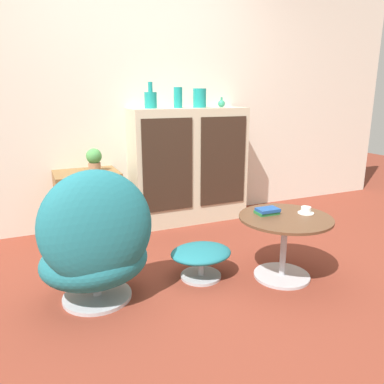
{
  "coord_description": "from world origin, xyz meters",
  "views": [
    {
      "loc": [
        -1.01,
        -2.07,
        1.29
      ],
      "look_at": [
        0.12,
        0.49,
        0.55
      ],
      "focal_mm": 35.0,
      "sensor_mm": 36.0,
      "label": 1
    }
  ],
  "objects_px": {
    "sideboard": "(189,166)",
    "teacup": "(306,211)",
    "tv_console": "(89,204)",
    "ottoman": "(201,256)",
    "vase_leftmost": "(151,99)",
    "vase_inner_left": "(178,98)",
    "coffee_table": "(284,236)",
    "egg_chair": "(96,245)",
    "potted_plant": "(94,159)",
    "vase_rightmost": "(221,103)",
    "book_stack": "(267,211)",
    "vase_inner_right": "(200,98)"
  },
  "relations": [
    {
      "from": "tv_console",
      "to": "potted_plant",
      "type": "distance_m",
      "value": 0.42
    },
    {
      "from": "tv_console",
      "to": "egg_chair",
      "type": "height_order",
      "value": "egg_chair"
    },
    {
      "from": "coffee_table",
      "to": "teacup",
      "type": "distance_m",
      "value": 0.24
    },
    {
      "from": "ottoman",
      "to": "coffee_table",
      "type": "bearing_deg",
      "value": -23.46
    },
    {
      "from": "vase_leftmost",
      "to": "ottoman",
      "type": "bearing_deg",
      "value": -92.16
    },
    {
      "from": "vase_leftmost",
      "to": "vase_inner_left",
      "type": "relative_size",
      "value": 1.23
    },
    {
      "from": "coffee_table",
      "to": "sideboard",
      "type": "bearing_deg",
      "value": 94.3
    },
    {
      "from": "vase_rightmost",
      "to": "potted_plant",
      "type": "bearing_deg",
      "value": -178.53
    },
    {
      "from": "sideboard",
      "to": "teacup",
      "type": "relative_size",
      "value": 10.44
    },
    {
      "from": "tv_console",
      "to": "vase_inner_right",
      "type": "height_order",
      "value": "vase_inner_right"
    },
    {
      "from": "sideboard",
      "to": "vase_rightmost",
      "type": "xyz_separation_m",
      "value": [
        0.37,
        0.0,
        0.61
      ]
    },
    {
      "from": "sideboard",
      "to": "vase_leftmost",
      "type": "relative_size",
      "value": 4.92
    },
    {
      "from": "tv_console",
      "to": "coffee_table",
      "type": "xyz_separation_m",
      "value": [
        1.13,
        -1.41,
        0.01
      ]
    },
    {
      "from": "egg_chair",
      "to": "coffee_table",
      "type": "distance_m",
      "value": 1.29
    },
    {
      "from": "sideboard",
      "to": "tv_console",
      "type": "relative_size",
      "value": 1.95
    },
    {
      "from": "sideboard",
      "to": "vase_inner_right",
      "type": "xyz_separation_m",
      "value": [
        0.12,
        0.0,
        0.67
      ]
    },
    {
      "from": "vase_leftmost",
      "to": "vase_inner_left",
      "type": "height_order",
      "value": "vase_leftmost"
    },
    {
      "from": "ottoman",
      "to": "vase_leftmost",
      "type": "distance_m",
      "value": 1.62
    },
    {
      "from": "tv_console",
      "to": "vase_inner_left",
      "type": "bearing_deg",
      "value": 2.14
    },
    {
      "from": "ottoman",
      "to": "book_stack",
      "type": "relative_size",
      "value": 2.76
    },
    {
      "from": "tv_console",
      "to": "book_stack",
      "type": "height_order",
      "value": "tv_console"
    },
    {
      "from": "tv_console",
      "to": "vase_inner_left",
      "type": "xyz_separation_m",
      "value": [
        0.91,
        0.03,
        0.95
      ]
    },
    {
      "from": "ottoman",
      "to": "vase_leftmost",
      "type": "relative_size",
      "value": 1.84
    },
    {
      "from": "ottoman",
      "to": "teacup",
      "type": "height_order",
      "value": "teacup"
    },
    {
      "from": "vase_inner_left",
      "to": "vase_leftmost",
      "type": "bearing_deg",
      "value": -180.0
    },
    {
      "from": "vase_leftmost",
      "to": "vase_rightmost",
      "type": "relative_size",
      "value": 2.38
    },
    {
      "from": "sideboard",
      "to": "teacup",
      "type": "xyz_separation_m",
      "value": [
        0.29,
        -1.44,
        -0.1
      ]
    },
    {
      "from": "ottoman",
      "to": "book_stack",
      "type": "distance_m",
      "value": 0.57
    },
    {
      "from": "sideboard",
      "to": "potted_plant",
      "type": "relative_size",
      "value": 5.67
    },
    {
      "from": "sideboard",
      "to": "potted_plant",
      "type": "xyz_separation_m",
      "value": [
        -0.94,
        -0.03,
        0.14
      ]
    },
    {
      "from": "potted_plant",
      "to": "book_stack",
      "type": "relative_size",
      "value": 1.3
    },
    {
      "from": "vase_inner_right",
      "to": "ottoman",
      "type": "bearing_deg",
      "value": -114.41
    },
    {
      "from": "book_stack",
      "to": "sideboard",
      "type": "bearing_deg",
      "value": 91.13
    },
    {
      "from": "vase_leftmost",
      "to": "vase_inner_left",
      "type": "distance_m",
      "value": 0.28
    },
    {
      "from": "vase_leftmost",
      "to": "egg_chair",
      "type": "bearing_deg",
      "value": -121.71
    },
    {
      "from": "coffee_table",
      "to": "ottoman",
      "type": "bearing_deg",
      "value": 156.54
    },
    {
      "from": "vase_inner_left",
      "to": "book_stack",
      "type": "bearing_deg",
      "value": -84.26
    },
    {
      "from": "sideboard",
      "to": "book_stack",
      "type": "height_order",
      "value": "sideboard"
    },
    {
      "from": "egg_chair",
      "to": "potted_plant",
      "type": "xyz_separation_m",
      "value": [
        0.22,
        1.23,
        0.32
      ]
    },
    {
      "from": "vase_inner_left",
      "to": "potted_plant",
      "type": "bearing_deg",
      "value": -177.69
    },
    {
      "from": "potted_plant",
      "to": "coffee_table",
      "type": "bearing_deg",
      "value": -53.36
    },
    {
      "from": "vase_inner_left",
      "to": "book_stack",
      "type": "relative_size",
      "value": 1.22
    },
    {
      "from": "vase_inner_left",
      "to": "potted_plant",
      "type": "xyz_separation_m",
      "value": [
        -0.83,
        -0.03,
        -0.53
      ]
    },
    {
      "from": "tv_console",
      "to": "vase_rightmost",
      "type": "bearing_deg",
      "value": 1.41
    },
    {
      "from": "vase_leftmost",
      "to": "potted_plant",
      "type": "bearing_deg",
      "value": -176.56
    },
    {
      "from": "vase_leftmost",
      "to": "tv_console",
      "type": "bearing_deg",
      "value": -176.93
    },
    {
      "from": "sideboard",
      "to": "vase_rightmost",
      "type": "distance_m",
      "value": 0.71
    },
    {
      "from": "ottoman",
      "to": "potted_plant",
      "type": "bearing_deg",
      "value": 113.5
    },
    {
      "from": "tv_console",
      "to": "sideboard",
      "type": "bearing_deg",
      "value": 1.7
    },
    {
      "from": "coffee_table",
      "to": "vase_leftmost",
      "type": "distance_m",
      "value": 1.79
    }
  ]
}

